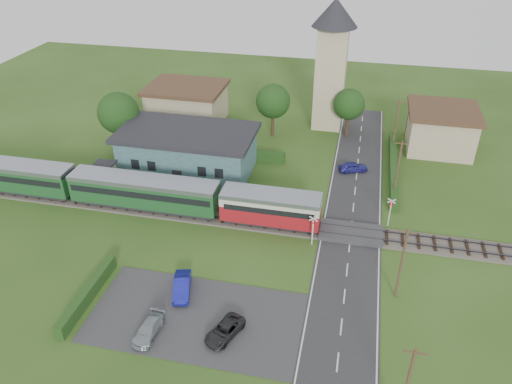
% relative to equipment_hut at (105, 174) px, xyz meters
% --- Properties ---
extents(ground, '(120.00, 120.00, 0.00)m').
position_rel_equipment_hut_xyz_m(ground, '(18.00, -5.20, -1.75)').
color(ground, '#2D4C19').
extents(railway_track, '(76.00, 3.20, 0.49)m').
position_rel_equipment_hut_xyz_m(railway_track, '(18.00, -3.20, -1.64)').
color(railway_track, '#4C443D').
rests_on(railway_track, ground).
extents(road, '(6.00, 70.00, 0.05)m').
position_rel_equipment_hut_xyz_m(road, '(28.00, -5.20, -1.72)').
color(road, '#28282B').
rests_on(road, ground).
extents(car_park, '(17.00, 9.00, 0.08)m').
position_rel_equipment_hut_xyz_m(car_park, '(16.50, -17.20, -1.71)').
color(car_park, '#333335').
rests_on(car_park, ground).
extents(crossing_deck, '(6.20, 3.40, 0.45)m').
position_rel_equipment_hut_xyz_m(crossing_deck, '(28.00, -3.20, -1.52)').
color(crossing_deck, '#333335').
rests_on(crossing_deck, ground).
extents(platform, '(30.00, 3.00, 0.45)m').
position_rel_equipment_hut_xyz_m(platform, '(8.00, 0.00, -1.52)').
color(platform, gray).
rests_on(platform, ground).
extents(equipment_hut, '(2.30, 2.30, 2.55)m').
position_rel_equipment_hut_xyz_m(equipment_hut, '(0.00, 0.00, 0.00)').
color(equipment_hut, '#C2B48C').
rests_on(equipment_hut, platform).
extents(station_building, '(16.00, 9.00, 5.30)m').
position_rel_equipment_hut_xyz_m(station_building, '(8.00, 5.79, 0.95)').
color(station_building, '#37535C').
rests_on(station_building, ground).
extents(train, '(43.20, 2.90, 3.40)m').
position_rel_equipment_hut_xyz_m(train, '(3.08, -3.20, 0.43)').
color(train, '#232328').
rests_on(train, ground).
extents(church_tower, '(6.00, 6.00, 17.60)m').
position_rel_equipment_hut_xyz_m(church_tower, '(23.00, 22.80, 8.48)').
color(church_tower, '#C2B48C').
rests_on(church_tower, ground).
extents(house_west, '(10.80, 8.80, 5.50)m').
position_rel_equipment_hut_xyz_m(house_west, '(3.00, 19.80, 1.04)').
color(house_west, tan).
rests_on(house_west, ground).
extents(house_east, '(8.80, 8.80, 5.50)m').
position_rel_equipment_hut_xyz_m(house_east, '(38.00, 18.80, 1.05)').
color(house_east, tan).
rests_on(house_east, ground).
extents(hedge_carpark, '(0.80, 9.00, 1.20)m').
position_rel_equipment_hut_xyz_m(hedge_carpark, '(7.00, -17.20, -1.15)').
color(hedge_carpark, '#193814').
rests_on(hedge_carpark, ground).
extents(hedge_roadside, '(0.80, 18.00, 1.20)m').
position_rel_equipment_hut_xyz_m(hedge_roadside, '(32.20, 10.80, -1.15)').
color(hedge_roadside, '#193814').
rests_on(hedge_roadside, ground).
extents(hedge_station, '(22.00, 0.80, 1.30)m').
position_rel_equipment_hut_xyz_m(hedge_station, '(8.00, 10.30, -1.10)').
color(hedge_station, '#193814').
rests_on(hedge_station, ground).
extents(tree_a, '(5.20, 5.20, 8.00)m').
position_rel_equipment_hut_xyz_m(tree_a, '(-2.00, 8.80, 3.63)').
color(tree_a, '#332316').
rests_on(tree_a, ground).
extents(tree_b, '(4.60, 4.60, 7.34)m').
position_rel_equipment_hut_xyz_m(tree_b, '(16.00, 17.80, 3.27)').
color(tree_b, '#332316').
rests_on(tree_b, ground).
extents(tree_c, '(4.20, 4.20, 6.78)m').
position_rel_equipment_hut_xyz_m(tree_c, '(26.00, 19.80, 2.91)').
color(tree_c, '#332316').
rests_on(tree_c, ground).
extents(utility_pole_b, '(1.40, 0.22, 7.00)m').
position_rel_equipment_hut_xyz_m(utility_pole_b, '(32.20, -11.20, 1.88)').
color(utility_pole_b, '#473321').
rests_on(utility_pole_b, ground).
extents(utility_pole_c, '(1.40, 0.22, 7.00)m').
position_rel_equipment_hut_xyz_m(utility_pole_c, '(32.20, 4.80, 1.88)').
color(utility_pole_c, '#473321').
rests_on(utility_pole_c, ground).
extents(utility_pole_d, '(1.40, 0.22, 7.00)m').
position_rel_equipment_hut_xyz_m(utility_pole_d, '(32.20, 16.80, 1.88)').
color(utility_pole_d, '#473321').
rests_on(utility_pole_d, ground).
extents(crossing_signal_near, '(0.84, 0.28, 3.28)m').
position_rel_equipment_hut_xyz_m(crossing_signal_near, '(24.40, -5.61, 0.39)').
color(crossing_signal_near, silver).
rests_on(crossing_signal_near, ground).
extents(crossing_signal_far, '(0.84, 0.28, 3.28)m').
position_rel_equipment_hut_xyz_m(crossing_signal_far, '(31.60, -0.81, 0.39)').
color(crossing_signal_far, silver).
rests_on(crossing_signal_far, ground).
extents(streetlamp_west, '(0.30, 0.30, 5.15)m').
position_rel_equipment_hut_xyz_m(streetlamp_west, '(-4.00, 14.80, 1.29)').
color(streetlamp_west, '#3F3F47').
rests_on(streetlamp_west, ground).
extents(streetlamp_east, '(0.30, 0.30, 5.15)m').
position_rel_equipment_hut_xyz_m(streetlamp_east, '(34.00, 21.80, 1.29)').
color(streetlamp_east, '#3F3F47').
rests_on(streetlamp_east, ground).
extents(car_on_road, '(3.76, 2.53, 1.19)m').
position_rel_equipment_hut_xyz_m(car_on_road, '(27.47, 9.84, -1.10)').
color(car_on_road, navy).
rests_on(car_on_road, road).
extents(car_park_blue, '(2.31, 4.07, 1.27)m').
position_rel_equipment_hut_xyz_m(car_park_blue, '(14.45, -14.70, -1.03)').
color(car_park_blue, '#181B9B').
rests_on(car_park_blue, car_park).
extents(car_park_silver, '(1.67, 3.68, 1.05)m').
position_rel_equipment_hut_xyz_m(car_park_silver, '(13.53, -19.70, -1.14)').
color(car_park_silver, '#949DA6').
rests_on(car_park_silver, car_park).
extents(car_park_dark, '(2.93, 4.05, 1.02)m').
position_rel_equipment_hut_xyz_m(car_park_dark, '(19.28, -18.54, -1.16)').
color(car_park_dark, '#242427').
rests_on(car_park_dark, car_park).
extents(pedestrian_near, '(0.65, 0.49, 1.63)m').
position_rel_equipment_hut_xyz_m(pedestrian_near, '(14.56, -0.43, -0.48)').
color(pedestrian_near, gray).
rests_on(pedestrian_near, platform).
extents(pedestrian_far, '(0.86, 1.03, 1.93)m').
position_rel_equipment_hut_xyz_m(pedestrian_far, '(3.52, -0.49, -0.33)').
color(pedestrian_far, gray).
rests_on(pedestrian_far, platform).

